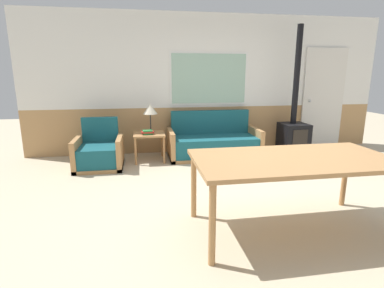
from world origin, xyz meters
The scene contains 10 objects.
ground_plane centered at (0.00, 0.00, 0.00)m, with size 16.00×16.00×0.00m, color beige.
wall_back centered at (0.00, 2.63, 1.36)m, with size 7.20×0.09×2.70m.
couch centered at (-0.02, 2.12, 0.25)m, with size 1.72×0.79×0.86m.
armchair centered at (-2.10, 1.79, 0.24)m, with size 0.78×0.79×0.82m.
side_table centered at (-1.25, 2.06, 0.43)m, with size 0.56×0.56×0.51m.
table_lamp centered at (-1.21, 2.15, 0.93)m, with size 0.26×0.26×0.53m.
book_stack centered at (-1.27, 1.96, 0.55)m, with size 0.23×0.17×0.08m.
dining_table centered at (0.09, -0.72, 0.70)m, with size 1.96×1.00×0.77m.
wood_stove centered at (1.59, 2.07, 0.53)m, with size 0.49×0.53×2.45m.
entry_door centered at (2.48, 2.57, 1.04)m, with size 0.93×0.09×2.09m.
Camera 1 is at (-1.36, -3.33, 1.57)m, focal length 28.00 mm.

